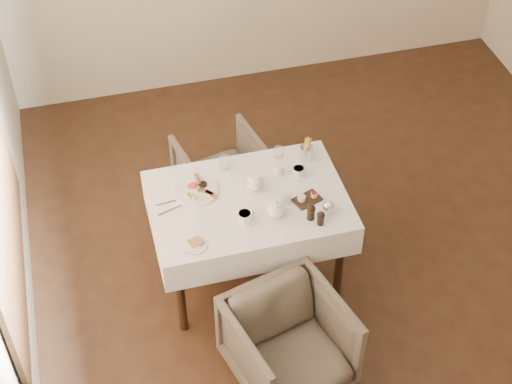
{
  "coord_description": "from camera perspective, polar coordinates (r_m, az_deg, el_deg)",
  "views": [
    {
      "loc": [
        -1.61,
        -3.38,
        4.33
      ],
      "look_at": [
        -0.69,
        0.12,
        0.82
      ],
      "focal_mm": 55.0,
      "sensor_mm": 36.0,
      "label": 1
    }
  ],
  "objects": [
    {
      "name": "side_plate",
      "position": [
        4.81,
        -4.57,
        -3.86
      ],
      "size": [
        0.16,
        0.16,
        0.02
      ],
      "rotation": [
        0.0,
        0.0,
        0.15
      ],
      "color": "white",
      "rests_on": "table"
    },
    {
      "name": "pepper_mill_left",
      "position": [
        4.93,
        4.02,
        -1.46
      ],
      "size": [
        0.07,
        0.07,
        0.12
      ],
      "primitive_type": null,
      "rotation": [
        0.0,
        0.0,
        0.34
      ],
      "color": "black",
      "rests_on": "table"
    },
    {
      "name": "glass_right",
      "position": [
        5.35,
        1.66,
        2.88
      ],
      "size": [
        0.07,
        0.07,
        0.09
      ],
      "primitive_type": "cylinder",
      "rotation": [
        0.0,
        0.0,
        -0.16
      ],
      "color": "silver",
      "rests_on": "table"
    },
    {
      "name": "breakfast_plate",
      "position": [
        5.14,
        -4.4,
        0.14
      ],
      "size": [
        0.29,
        0.29,
        0.04
      ],
      "rotation": [
        0.0,
        0.0,
        -0.4
      ],
      "color": "white",
      "rests_on": "table"
    },
    {
      "name": "teapot_centre",
      "position": [
        5.11,
        -0.07,
        0.74
      ],
      "size": [
        0.18,
        0.15,
        0.13
      ],
      "primitive_type": null,
      "rotation": [
        0.0,
        0.0,
        0.15
      ],
      "color": "white",
      "rests_on": "table"
    },
    {
      "name": "cutlery_fork",
      "position": [
        5.09,
        -6.22,
        -0.72
      ],
      "size": [
        0.2,
        0.04,
        0.0
      ],
      "primitive_type": "cube",
      "rotation": [
        0.0,
        0.0,
        1.68
      ],
      "color": "silver",
      "rests_on": "table"
    },
    {
      "name": "condiment_board",
      "position": [
        5.08,
        3.73,
        -0.49
      ],
      "size": [
        0.2,
        0.17,
        0.04
      ],
      "rotation": [
        0.0,
        0.0,
        0.34
      ],
      "color": "black",
      "rests_on": "table"
    },
    {
      "name": "glass_mid",
      "position": [
        5.04,
        2.17,
        -0.28
      ],
      "size": [
        0.1,
        0.1,
        0.1
      ],
      "primitive_type": "cylinder",
      "rotation": [
        0.0,
        0.0,
        -0.43
      ],
      "color": "silver",
      "rests_on": "table"
    },
    {
      "name": "armchair_near",
      "position": [
        4.9,
        2.42,
        -10.94
      ],
      "size": [
        0.82,
        0.84,
        0.63
      ],
      "primitive_type": "imported",
      "rotation": [
        0.0,
        0.0,
        0.26
      ],
      "color": "#4C4437",
      "rests_on": "ground"
    },
    {
      "name": "table",
      "position": [
        5.17,
        -0.56,
        -1.43
      ],
      "size": [
        1.28,
        0.88,
        0.75
      ],
      "color": "black",
      "rests_on": "ground"
    },
    {
      "name": "teapot_front",
      "position": [
        4.93,
        1.49,
        -1.21
      ],
      "size": [
        0.2,
        0.17,
        0.13
      ],
      "primitive_type": null,
      "rotation": [
        0.0,
        0.0,
        -0.29
      ],
      "color": "white",
      "rests_on": "table"
    },
    {
      "name": "teacup_near",
      "position": [
        4.93,
        -0.83,
        -1.84
      ],
      "size": [
        0.14,
        0.14,
        0.07
      ],
      "rotation": [
        0.0,
        0.0,
        0.27
      ],
      "color": "white",
      "rests_on": "table"
    },
    {
      "name": "fries_cup",
      "position": [
        5.33,
        3.71,
        3.1
      ],
      "size": [
        0.09,
        0.09,
        0.19
      ],
      "rotation": [
        0.0,
        0.0,
        0.11
      ],
      "color": "silver",
      "rests_on": "table"
    },
    {
      "name": "creamer",
      "position": [
        5.23,
        1.64,
        1.65
      ],
      "size": [
        0.09,
        0.09,
        0.08
      ],
      "primitive_type": "cylinder",
      "rotation": [
        0.0,
        0.0,
        -0.42
      ],
      "color": "white",
      "rests_on": "table"
    },
    {
      "name": "armchair_far",
      "position": [
        5.97,
        -2.49,
        1.42
      ],
      "size": [
        0.72,
        0.74,
        0.57
      ],
      "primitive_type": "imported",
      "rotation": [
        0.0,
        0.0,
        3.35
      ],
      "color": "#4C4437",
      "rests_on": "ground"
    },
    {
      "name": "cutlery_knife",
      "position": [
        5.04,
        -6.18,
        -1.29
      ],
      "size": [
        0.19,
        0.08,
        0.0
      ],
      "primitive_type": "cube",
      "rotation": [
        0.0,
        0.0,
        1.89
      ],
      "color": "silver",
      "rests_on": "table"
    },
    {
      "name": "glass_left",
      "position": [
        5.27,
        -2.35,
        2.15
      ],
      "size": [
        0.08,
        0.08,
        0.1
      ],
      "primitive_type": "cylinder",
      "rotation": [
        0.0,
        0.0,
        -0.15
      ],
      "color": "silver",
      "rests_on": "table"
    },
    {
      "name": "pepper_mill_right",
      "position": [
        4.91,
        4.73,
        -1.9
      ],
      "size": [
        0.07,
        0.07,
        0.11
      ],
      "primitive_type": null,
      "rotation": [
        0.0,
        0.0,
        -0.32
      ],
      "color": "black",
      "rests_on": "table"
    },
    {
      "name": "teacup_far",
      "position": [
        5.24,
        3.11,
        1.47
      ],
      "size": [
        0.13,
        0.13,
        0.06
      ],
      "rotation": [
        0.0,
        0.0,
        0.39
      ],
      "color": "white",
      "rests_on": "table"
    },
    {
      "name": "silver_pot",
      "position": [
        4.98,
        5.29,
        -1.02
      ],
      "size": [
        0.12,
        0.11,
        0.11
      ],
      "primitive_type": null,
      "rotation": [
        0.0,
        0.0,
        -0.4
      ],
      "color": "white",
      "rests_on": "table"
    }
  ]
}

